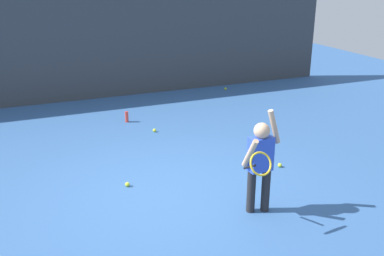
{
  "coord_description": "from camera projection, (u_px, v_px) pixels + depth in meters",
  "views": [
    {
      "loc": [
        -1.72,
        -5.29,
        2.97
      ],
      "look_at": [
        0.48,
        0.14,
        0.85
      ],
      "focal_mm": 41.57,
      "sensor_mm": 36.0,
      "label": 1
    }
  ],
  "objects": [
    {
      "name": "ground_plane",
      "position": [
        164.0,
        192.0,
        6.22
      ],
      "size": [
        20.0,
        20.0,
        0.0
      ],
      "primitive_type": "plane",
      "color": "#335B93"
    },
    {
      "name": "back_fence_windscreen",
      "position": [
        91.0,
        40.0,
        10.24
      ],
      "size": [
        12.38,
        0.08,
        2.81
      ],
      "primitive_type": "cube",
      "color": "#383D42",
      "rests_on": "ground"
    },
    {
      "name": "fence_post_1",
      "position": [
        90.0,
        36.0,
        10.26
      ],
      "size": [
        0.09,
        0.09,
        2.96
      ],
      "primitive_type": "cylinder",
      "color": "slate",
      "rests_on": "ground"
    },
    {
      "name": "fence_post_2",
      "position": [
        308.0,
        24.0,
        12.4
      ],
      "size": [
        0.09,
        0.09,
        2.96
      ],
      "primitive_type": "cylinder",
      "color": "slate",
      "rests_on": "ground"
    },
    {
      "name": "tennis_player",
      "position": [
        260.0,
        160.0,
        5.49
      ],
      "size": [
        0.69,
        0.61,
        1.35
      ],
      "rotation": [
        0.0,
        0.0,
        0.06
      ],
      "color": "#232326",
      "rests_on": "ground"
    },
    {
      "name": "water_bottle",
      "position": [
        127.0,
        117.0,
        9.03
      ],
      "size": [
        0.07,
        0.07,
        0.22
      ],
      "primitive_type": "cylinder",
      "color": "#D83F33",
      "rests_on": "ground"
    },
    {
      "name": "tennis_ball_1",
      "position": [
        280.0,
        165.0,
        7.0
      ],
      "size": [
        0.07,
        0.07,
        0.07
      ],
      "primitive_type": "sphere",
      "color": "#CCE033",
      "rests_on": "ground"
    },
    {
      "name": "tennis_ball_2",
      "position": [
        226.0,
        89.0,
        11.42
      ],
      "size": [
        0.07,
        0.07,
        0.07
      ],
      "primitive_type": "sphere",
      "color": "#CCE033",
      "rests_on": "ground"
    },
    {
      "name": "tennis_ball_3",
      "position": [
        155.0,
        130.0,
        8.5
      ],
      "size": [
        0.07,
        0.07,
        0.07
      ],
      "primitive_type": "sphere",
      "color": "#CCE033",
      "rests_on": "ground"
    },
    {
      "name": "tennis_ball_4",
      "position": [
        127.0,
        184.0,
        6.38
      ],
      "size": [
        0.07,
        0.07,
        0.07
      ],
      "primitive_type": "sphere",
      "color": "#CCE033",
      "rests_on": "ground"
    }
  ]
}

